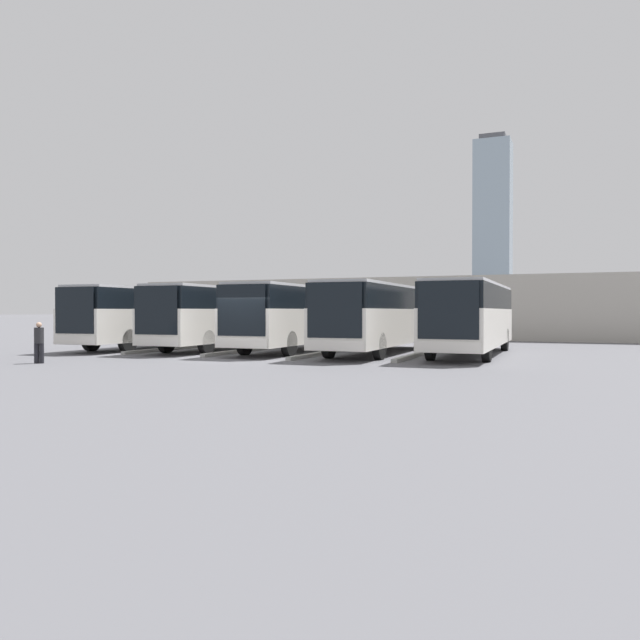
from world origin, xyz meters
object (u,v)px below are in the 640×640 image
Objects in this scene: bus_4 at (156,315)px; pedestrian at (39,341)px; bus_2 at (300,315)px; bus_0 at (472,315)px; bus_3 at (227,315)px; bus_1 at (379,315)px.

pedestrian is (-2.24, 9.97, -0.94)m from bus_4.
bus_0 is at bearing -179.14° from bus_2.
bus_3 is (4.13, 0.06, 0.00)m from bus_2.
bus_4 is at bearing -0.06° from bus_1.
bus_0 reaches higher than pedestrian.
bus_2 is 1.00× the size of bus_3.
bus_0 and bus_2 have the same top height.
bus_3 is at bearing 0.05° from bus_2.
bus_1 is at bearing -158.56° from pedestrian.
bus_0 is 12.39m from bus_3.
bus_3 is (8.25, -0.23, 0.00)m from bus_1.
bus_4 reaches higher than pedestrian.
bus_2 and bus_4 have the same top height.
bus_2 is 1.00× the size of bus_4.
bus_4 is (16.51, 0.66, 0.00)m from bus_0.
bus_3 is at bearing -2.33° from bus_1.
bus_3 reaches higher than pedestrian.
bus_2 is 7.76× the size of pedestrian.
bus_4 is at bearing 1.56° from bus_0.
bus_0 and bus_3 have the same top height.
bus_4 is at bearing 4.47° from bus_3.
bus_3 is 4.14m from bus_4.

